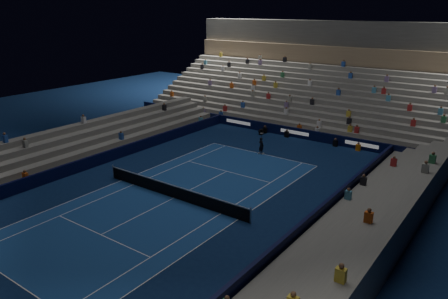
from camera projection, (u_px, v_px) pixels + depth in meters
The scene contains 11 objects.
ground at pixel (174, 198), 30.34m from camera, with size 90.00×90.00×0.00m, color #0B1D43.
court_surface at pixel (174, 198), 30.34m from camera, with size 10.97×23.77×0.01m, color navy.
sponsor_barrier_far at pixel (295, 132), 44.39m from camera, with size 44.00×0.25×1.00m, color black.
sponsor_barrier_east at pixel (299, 232), 24.77m from camera, with size 0.25×37.00×1.00m, color black.
sponsor_barrier_west at pixel (87, 163), 35.60m from camera, with size 0.25×37.00×1.00m, color black.
grandstand_main at pixel (333, 91), 50.70m from camera, with size 44.00×15.20×11.20m.
grandstand_east at pixel (359, 244), 22.71m from camera, with size 5.00×37.00×2.50m.
grandstand_west at pixel (61, 151), 37.40m from camera, with size 5.00×37.00×2.50m.
tennis_net at pixel (174, 191), 30.18m from camera, with size 12.90×0.10×1.10m.
tennis_player at pixel (261, 146), 39.19m from camera, with size 0.58×0.38×1.60m, color black.
broadcast_camera at pixel (261, 132), 45.43m from camera, with size 0.53×0.91×0.54m.
Camera 1 is at (19.15, -20.36, 12.80)m, focal length 34.52 mm.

